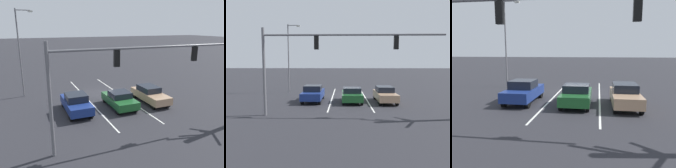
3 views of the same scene
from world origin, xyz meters
The scene contains 8 objects.
ground_plane centered at (0.00, 0.00, 0.00)m, with size 240.00×240.00×0.00m, color #28282D.
lane_stripe_left_divider centered at (-1.83, 1.61, 0.01)m, with size 0.12×15.21×0.01m, color silver.
lane_stripe_center_divider centered at (1.83, 1.61, 0.01)m, with size 0.12×15.21×0.01m, color silver.
car_darkgreen_midlane_front centered at (-0.24, 4.68, 0.73)m, with size 1.93×4.19×1.45m.
car_tan_leftlane_front centered at (-3.47, 4.57, 0.78)m, with size 1.76×4.59×1.52m.
car_navy_rightlane_front centered at (3.61, 4.36, 0.82)m, with size 1.88×4.46×1.62m.
traffic_signal_gantry centered at (2.21, 10.20, 4.69)m, with size 12.93×0.37×6.34m.
street_lamp_right_shoulder centered at (7.43, -1.87, 4.90)m, with size 1.61×0.24×8.65m.
Camera 2 is at (0.57, 25.81, 3.89)m, focal length 35.00 mm.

